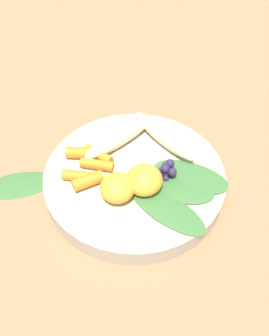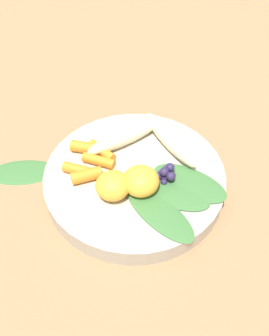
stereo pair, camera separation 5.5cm
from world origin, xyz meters
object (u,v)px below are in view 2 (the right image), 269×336
(kale_leaf_stray, at_px, (23,171))
(banana_peeled_left, at_px, (126,136))
(orange_segment_near, at_px, (141,181))
(banana_peeled_right, at_px, (169,139))
(bowl, at_px, (134,179))

(kale_leaf_stray, bearing_deg, banana_peeled_left, -171.01)
(orange_segment_near, xyz_separation_m, kale_leaf_stray, (-0.18, 0.08, -0.05))
(banana_peeled_left, relative_size, orange_segment_near, 2.68)
(banana_peeled_right, bearing_deg, bowl, 107.18)
(orange_segment_near, height_order, kale_leaf_stray, orange_segment_near)
(kale_leaf_stray, bearing_deg, banana_peeled_right, -176.10)
(bowl, relative_size, kale_leaf_stray, 2.47)
(orange_segment_near, relative_size, kale_leaf_stray, 0.47)
(orange_segment_near, distance_m, kale_leaf_stray, 0.21)
(banana_peeled_right, relative_size, orange_segment_near, 2.68)
(bowl, distance_m, orange_segment_near, 0.05)
(bowl, bearing_deg, kale_leaf_stray, 165.01)
(banana_peeled_left, distance_m, kale_leaf_stray, 0.18)
(kale_leaf_stray, bearing_deg, bowl, 167.62)
(banana_peeled_left, xyz_separation_m, banana_peeled_right, (0.07, -0.01, 0.00))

